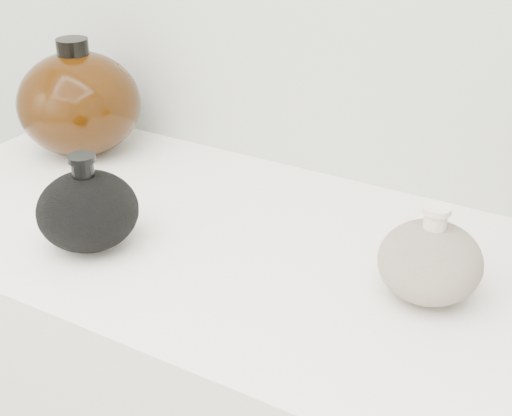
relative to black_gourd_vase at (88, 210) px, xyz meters
The scene contains 3 objects.
black_gourd_vase is the anchor object (origin of this frame).
cream_gourd_vase 0.44m from the black_gourd_vase, 14.69° to the left, with size 0.13×0.13×0.12m.
left_round_pot 0.32m from the black_gourd_vase, 133.98° to the left, with size 0.21×0.21×0.19m.
Camera 1 is at (0.38, 0.25, 1.39)m, focal length 50.00 mm.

